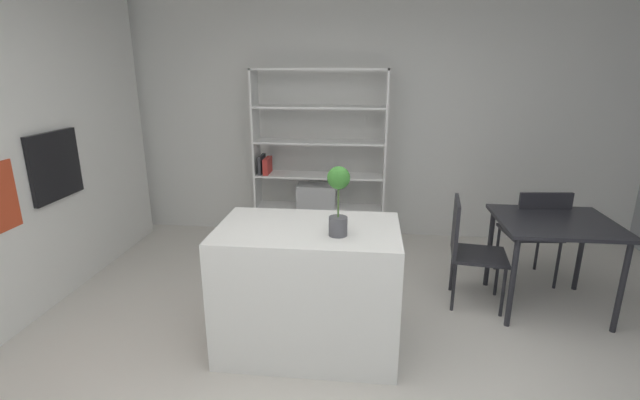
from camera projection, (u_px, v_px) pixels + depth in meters
name	position (u px, v px, depth m)	size (l,w,h in m)	color
ground_plane	(341.00, 377.00, 2.96)	(8.86, 8.86, 0.00)	beige
back_partition	(358.00, 121.00, 5.17)	(6.45, 0.06, 2.72)	silver
built_in_oven	(55.00, 165.00, 3.77)	(0.06, 0.59, 0.57)	black
kitchen_island	(308.00, 288.00, 3.18)	(1.25, 0.78, 0.92)	white
potted_plant_on_island	(338.00, 196.00, 2.83)	(0.15, 0.15, 0.46)	#4C4C51
open_bookshelf	(315.00, 172.00, 5.06)	(1.46, 0.32, 1.95)	white
dining_table	(555.00, 231.00, 3.64)	(0.91, 0.81, 0.78)	#232328
dining_chair_far	(535.00, 228.00, 4.08)	(0.50, 0.50, 0.92)	#232328
dining_chair_island_side	(467.00, 244.00, 3.77)	(0.50, 0.48, 0.91)	#232328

